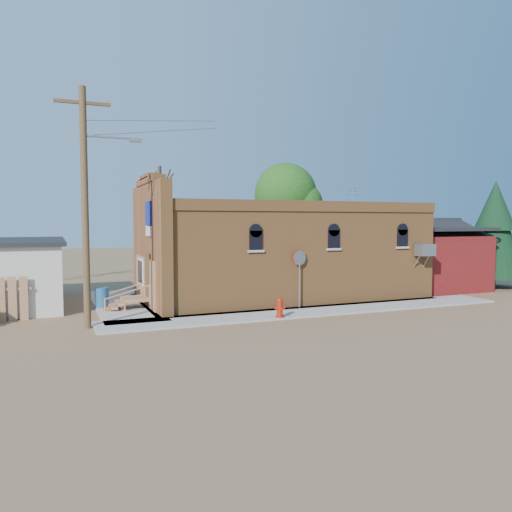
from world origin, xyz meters
name	(u,v)px	position (x,y,z in m)	size (l,w,h in m)	color
ground	(296,318)	(0.00, 0.00, 0.00)	(120.00, 120.00, 0.00)	olive
sidewalk_south	(316,311)	(1.50, 0.90, 0.04)	(19.00, 2.20, 0.08)	#9E9991
sidewalk_west	(123,304)	(-6.30, 6.00, 0.04)	(2.60, 10.00, 0.08)	#9E9991
brick_bar	(277,253)	(1.64, 5.49, 2.34)	(16.40, 7.97, 6.30)	#AA6834
red_shed	(424,251)	(11.50, 5.50, 2.27)	(5.40, 6.40, 4.30)	#5E1510
utility_pole	(86,202)	(-8.14, 1.20, 4.77)	(3.12, 0.26, 9.00)	#472E1C
tree_bare_near	(160,191)	(-3.00, 13.00, 5.96)	(2.80, 2.80, 7.65)	#4D392C
tree_leafy	(285,194)	(6.00, 13.50, 5.93)	(4.40, 4.40, 8.15)	#4D392C
evergreen_tree	(495,227)	(15.50, 4.00, 3.71)	(3.60, 3.60, 6.50)	#4D392C
fire_hydrant	(280,308)	(-0.73, 0.00, 0.48)	(0.48, 0.47, 0.82)	#AA1A09
stop_sign	(300,263)	(1.10, 1.80, 2.12)	(0.71, 0.22, 2.65)	gray
trash_barrel	(102,298)	(-7.30, 5.29, 0.53)	(0.59, 0.59, 0.90)	#1B558B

